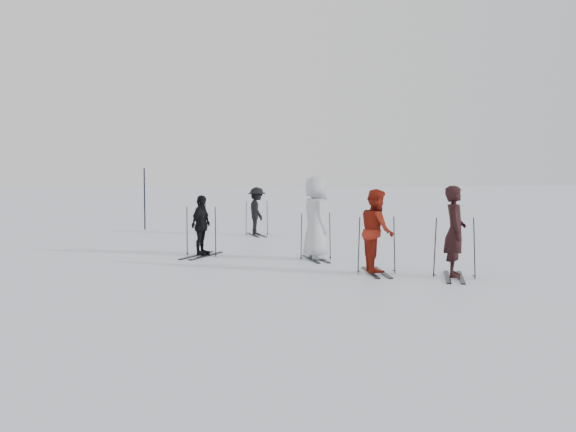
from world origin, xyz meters
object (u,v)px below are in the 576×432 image
object	(u,v)px
skier_uphill_left	(201,226)
skier_red	(377,232)
piste_marker	(145,199)
skier_uphill_far	(257,212)
skier_near_dark	(455,233)
skier_grey	(316,219)

from	to	relation	value
skier_uphill_left	skier_red	bearing A→B (deg)	-105.12
skier_red	piste_marker	xyz separation A→B (m)	(-5.39, 11.30, 0.22)
skier_red	skier_uphill_far	world-z (taller)	skier_red
skier_near_dark	skier_uphill_left	xyz separation A→B (m)	(-4.99, 4.29, -0.17)
skier_near_dark	skier_uphill_far	bearing A→B (deg)	36.47
skier_red	skier_grey	xyz separation A→B (m)	(-0.87, 2.38, 0.12)
skier_near_dark	skier_uphill_far	world-z (taller)	skier_near_dark
skier_near_dark	piste_marker	size ratio (longest dim) A/B	0.84
skier_uphill_left	piste_marker	size ratio (longest dim) A/B	0.69
skier_grey	skier_uphill_far	size ratio (longest dim) A/B	1.29
skier_uphill_left	skier_near_dark	bearing A→B (deg)	-102.16
skier_red	skier_uphill_left	xyz separation A→B (m)	(-3.60, 3.43, -0.13)
skier_uphill_left	skier_uphill_far	size ratio (longest dim) A/B	0.98
skier_red	piste_marker	world-z (taller)	piste_marker
skier_uphill_left	piste_marker	distance (m)	8.08
skier_near_dark	skier_red	xyz separation A→B (m)	(-1.39, 0.86, -0.04)
skier_uphill_far	skier_uphill_left	bearing A→B (deg)	152.65
skier_red	skier_uphill_far	size ratio (longest dim) A/B	1.14
skier_grey	skier_uphill_far	xyz separation A→B (m)	(-0.80, 6.25, -0.22)
skier_uphill_left	skier_uphill_far	world-z (taller)	skier_uphill_far
skier_near_dark	skier_uphill_left	distance (m)	6.58
skier_near_dark	skier_red	world-z (taller)	skier_near_dark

